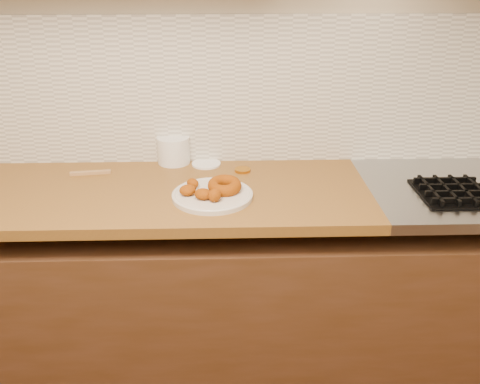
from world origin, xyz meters
The scene contains 11 objects.
wall_back centered at (0.00, 2.00, 1.35)m, with size 4.00×0.02×2.70m, color #BFB092.
base_cabinet centered at (0.00, 1.69, 0.39)m, with size 3.60×0.60×0.77m, color #4E2E1D.
butcher_block centered at (-0.65, 1.69, 0.88)m, with size 2.30×0.62×0.04m, color brown.
backsplash centered at (0.00, 1.99, 1.20)m, with size 3.60×0.02×0.60m, color beige.
donut_plate centered at (-0.09, 1.61, 0.91)m, with size 0.29×0.29×0.02m, color beige.
ring_donut centered at (-0.05, 1.63, 0.94)m, with size 0.13×0.13×0.04m, color #973C08.
fried_dough_chunks centered at (-0.14, 1.59, 0.94)m, with size 0.17×0.19×0.05m.
plastic_tub centered at (-0.26, 1.97, 0.96)m, with size 0.14×0.14×0.11m, color white.
tub_lid centered at (-0.12, 1.94, 0.90)m, with size 0.12×0.12×0.01m, color white.
brass_jar_lid centered at (0.03, 1.86, 0.91)m, with size 0.06×0.06×0.01m, color #BE7A1A.
wooden_utensil centered at (-0.59, 1.85, 0.91)m, with size 0.16×0.02×0.01m, color #A47949.
Camera 1 is at (-0.04, -0.07, 1.69)m, focal length 38.00 mm.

